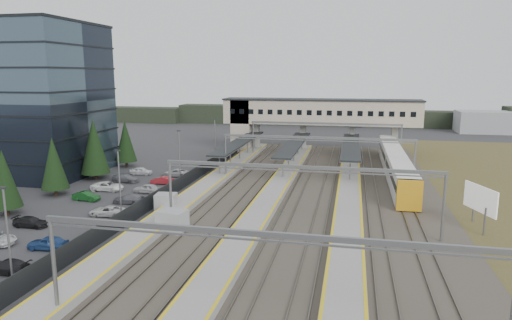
% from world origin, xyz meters
% --- Properties ---
extents(ground, '(220.00, 220.00, 0.00)m').
position_xyz_m(ground, '(0.00, 0.00, 0.00)').
color(ground, '#2B2B2D').
rests_on(ground, ground).
extents(office_building, '(24.30, 18.30, 24.30)m').
position_xyz_m(office_building, '(-36.00, 12.00, 12.19)').
color(office_building, '#374856').
rests_on(office_building, ground).
extents(conifer_row, '(4.42, 49.82, 9.50)m').
position_xyz_m(conifer_row, '(-22.00, -3.86, 4.84)').
color(conifer_row, black).
rests_on(conifer_row, ground).
extents(car_park, '(10.55, 44.59, 1.29)m').
position_xyz_m(car_park, '(-13.51, -6.45, 0.61)').
color(car_park, '#9B9BA0').
rests_on(car_park, ground).
extents(lampposts, '(0.50, 53.25, 8.07)m').
position_xyz_m(lampposts, '(-8.00, 1.25, 4.34)').
color(lampposts, slate).
rests_on(lampposts, ground).
extents(fence, '(0.08, 90.00, 2.00)m').
position_xyz_m(fence, '(-6.50, 5.00, 1.00)').
color(fence, '#26282B').
rests_on(fence, ground).
extents(relay_cabin_near, '(3.19, 2.56, 2.40)m').
position_xyz_m(relay_cabin_near, '(-0.79, -10.66, 1.20)').
color(relay_cabin_near, gray).
rests_on(relay_cabin_near, ground).
extents(relay_cabin_far, '(2.60, 2.26, 2.18)m').
position_xyz_m(relay_cabin_far, '(-4.42, -3.78, 1.09)').
color(relay_cabin_far, gray).
rests_on(relay_cabin_far, ground).
extents(rail_corridor, '(34.00, 90.00, 0.92)m').
position_xyz_m(rail_corridor, '(9.34, 5.00, 0.29)').
color(rail_corridor, '#3E3B32').
rests_on(rail_corridor, ground).
extents(canopies, '(23.10, 30.00, 3.28)m').
position_xyz_m(canopies, '(7.00, 27.00, 3.92)').
color(canopies, black).
rests_on(canopies, ground).
extents(footbridge, '(40.40, 6.40, 11.20)m').
position_xyz_m(footbridge, '(7.70, 42.00, 7.93)').
color(footbridge, tan).
rests_on(footbridge, ground).
extents(gantries, '(28.40, 62.28, 7.17)m').
position_xyz_m(gantries, '(12.00, 3.00, 6.00)').
color(gantries, slate).
rests_on(gantries, ground).
extents(train, '(2.96, 41.18, 3.73)m').
position_xyz_m(train, '(24.00, 21.67, 2.12)').
color(train, silver).
rests_on(train, ground).
extents(billboard, '(2.04, 5.30, 4.67)m').
position_xyz_m(billboard, '(30.63, -2.61, 3.11)').
color(billboard, slate).
rests_on(billboard, ground).
extents(treeline_far, '(170.00, 19.00, 7.00)m').
position_xyz_m(treeline_far, '(23.81, 92.28, 2.95)').
color(treeline_far, black).
rests_on(treeline_far, ground).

